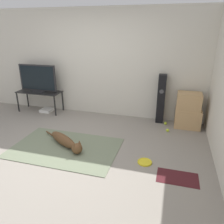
{
  "coord_description": "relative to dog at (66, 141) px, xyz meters",
  "views": [
    {
      "loc": [
        1.79,
        -2.99,
        2.08
      ],
      "look_at": [
        0.62,
        1.1,
        0.45
      ],
      "focal_mm": 35.0,
      "sensor_mm": 36.0,
      "label": 1
    }
  ],
  "objects": [
    {
      "name": "area_rug",
      "position": [
        0.01,
        -0.05,
        -0.11
      ],
      "size": [
        1.95,
        1.26,
        0.01
      ],
      "color": "slate",
      "rests_on": "ground_plane"
    },
    {
      "name": "tv_stand",
      "position": [
        -1.53,
        1.56,
        0.36
      ],
      "size": [
        1.16,
        0.46,
        0.54
      ],
      "color": "black",
      "rests_on": "ground_plane"
    },
    {
      "name": "floor_speaker",
      "position": [
        1.59,
        1.68,
        0.45
      ],
      "size": [
        0.17,
        0.18,
        1.14
      ],
      "color": "black",
      "rests_on": "ground_plane"
    },
    {
      "name": "tennis_ball_by_boxes",
      "position": [
        1.8,
        1.18,
        -0.08
      ],
      "size": [
        0.07,
        0.07,
        0.07
      ],
      "color": "#C6E033",
      "rests_on": "ground_plane"
    },
    {
      "name": "frisbee",
      "position": [
        1.49,
        -0.12,
        -0.1
      ],
      "size": [
        0.24,
        0.24,
        0.03
      ],
      "color": "yellow",
      "rests_on": "ground_plane"
    },
    {
      "name": "cardboard_box_lower",
      "position": [
        2.21,
        1.57,
        0.1
      ],
      "size": [
        0.56,
        0.41,
        0.42
      ],
      "color": "tan",
      "rests_on": "ground_plane"
    },
    {
      "name": "dog",
      "position": [
        0.0,
        0.0,
        0.0
      ],
      "size": [
        1.05,
        0.65,
        0.25
      ],
      "color": "brown",
      "rests_on": "area_rug"
    },
    {
      "name": "wall_back",
      "position": [
        0.03,
        1.87,
        1.16
      ],
      "size": [
        8.0,
        0.06,
        2.55
      ],
      "color": "beige",
      "rests_on": "ground_plane"
    },
    {
      "name": "door_mat",
      "position": [
        2.02,
        -0.38,
        -0.11
      ],
      "size": [
        0.61,
        0.37,
        0.01
      ],
      "color": "#47191E",
      "rests_on": "ground_plane"
    },
    {
      "name": "cardboard_box_upper",
      "position": [
        2.19,
        1.56,
        0.49
      ],
      "size": [
        0.5,
        0.37,
        0.37
      ],
      "color": "tan",
      "rests_on": "cardboard_box_lower"
    },
    {
      "name": "tennis_ball_near_speaker",
      "position": [
        1.74,
        1.54,
        -0.08
      ],
      "size": [
        0.07,
        0.07,
        0.07
      ],
      "color": "#C6E033",
      "rests_on": "ground_plane"
    },
    {
      "name": "tv",
      "position": [
        -1.53,
        1.56,
        0.77
      ],
      "size": [
        1.02,
        0.2,
        0.69
      ],
      "color": "#232326",
      "rests_on": "tv_stand"
    },
    {
      "name": "ground_plane",
      "position": [
        0.03,
        -0.23,
        -0.11
      ],
      "size": [
        12.0,
        12.0,
        0.0
      ],
      "primitive_type": "plane",
      "color": "gray"
    },
    {
      "name": "game_console",
      "position": [
        -1.37,
        1.56,
        -0.08
      ],
      "size": [
        0.29,
        0.3,
        0.07
      ],
      "color": "white",
      "rests_on": "ground_plane"
    }
  ]
}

